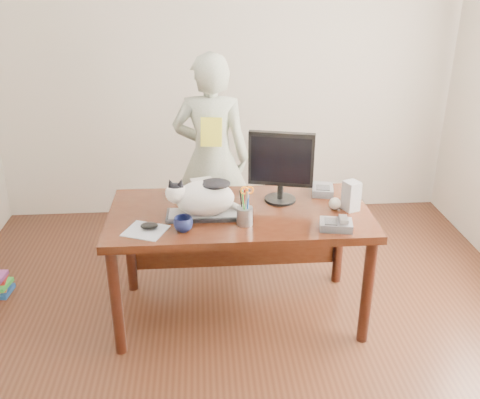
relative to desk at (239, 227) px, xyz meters
name	(u,v)px	position (x,y,z in m)	size (l,w,h in m)	color
room	(249,150)	(0.00, -0.68, 0.75)	(4.50, 4.50, 4.50)	black
desk	(239,227)	(0.00, 0.00, 0.00)	(1.60, 0.80, 0.75)	black
keyboard	(205,215)	(-0.21, -0.14, 0.16)	(0.47, 0.19, 0.03)	black
cat	(202,197)	(-0.22, -0.14, 0.28)	(0.45, 0.23, 0.26)	white
monitor	(281,163)	(0.27, 0.05, 0.41)	(0.40, 0.24, 0.46)	black
pen_cup	(245,214)	(0.02, -0.26, 0.21)	(0.11, 0.11, 0.24)	gray
mousepad	(146,231)	(-0.55, -0.31, 0.15)	(0.28, 0.27, 0.01)	#B7BCC4
mouse	(149,226)	(-0.53, -0.29, 0.17)	(0.12, 0.10, 0.04)	black
coffee_mug	(183,224)	(-0.34, -0.32, 0.19)	(0.11, 0.11, 0.09)	black
phone	(337,224)	(0.54, -0.35, 0.18)	(0.20, 0.16, 0.08)	#5B5B60
speaker	(351,196)	(0.68, -0.11, 0.24)	(0.11, 0.12, 0.18)	#A6A6A9
baseball	(335,204)	(0.59, -0.09, 0.19)	(0.07, 0.07, 0.07)	white
book_stack	(205,187)	(-0.21, 0.23, 0.18)	(0.25, 0.21, 0.09)	#491713
calculator	(323,190)	(0.57, 0.15, 0.17)	(0.17, 0.20, 0.05)	#5B5B60
person	(212,158)	(-0.15, 0.78, 0.19)	(0.58, 0.38, 1.59)	silver
held_book	(211,132)	(-0.15, 0.61, 0.45)	(0.16, 0.11, 0.21)	yellow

